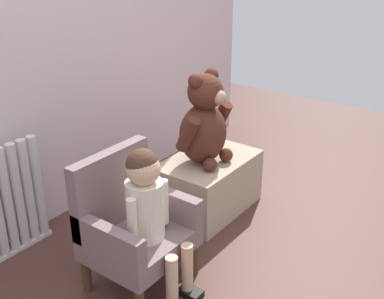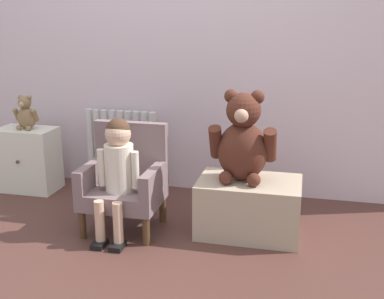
{
  "view_description": "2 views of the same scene",
  "coord_description": "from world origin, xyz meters",
  "px_view_note": "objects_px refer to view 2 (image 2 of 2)",
  "views": [
    {
      "loc": [
        -1.49,
        -0.85,
        1.52
      ],
      "look_at": [
        0.3,
        0.48,
        0.53
      ],
      "focal_mm": 45.0,
      "sensor_mm": 36.0,
      "label": 1
    },
    {
      "loc": [
        0.89,
        -2.09,
        1.27
      ],
      "look_at": [
        0.29,
        0.47,
        0.53
      ],
      "focal_mm": 45.0,
      "sensor_mm": 36.0,
      "label": 2
    }
  ],
  "objects_px": {
    "child_figure": "(118,162)",
    "small_teddy_bear": "(26,114)",
    "child_armchair": "(125,180)",
    "small_dresser": "(29,159)",
    "radiator": "(121,150)",
    "large_teddy_bear": "(243,141)",
    "low_bench": "(249,207)"
  },
  "relations": [
    {
      "from": "child_figure",
      "to": "small_teddy_bear",
      "type": "bearing_deg",
      "value": 148.89
    },
    {
      "from": "small_dresser",
      "to": "child_armchair",
      "type": "bearing_deg",
      "value": -25.75
    },
    {
      "from": "small_dresser",
      "to": "low_bench",
      "type": "relative_size",
      "value": 0.78
    },
    {
      "from": "low_bench",
      "to": "large_teddy_bear",
      "type": "bearing_deg",
      "value": 178.38
    },
    {
      "from": "child_armchair",
      "to": "child_figure",
      "type": "distance_m",
      "value": 0.19
    },
    {
      "from": "small_dresser",
      "to": "child_figure",
      "type": "bearing_deg",
      "value": -30.92
    },
    {
      "from": "radiator",
      "to": "low_bench",
      "type": "height_order",
      "value": "radiator"
    },
    {
      "from": "child_figure",
      "to": "small_teddy_bear",
      "type": "relative_size",
      "value": 2.83
    },
    {
      "from": "child_armchair",
      "to": "large_teddy_bear",
      "type": "relative_size",
      "value": 1.2
    },
    {
      "from": "low_bench",
      "to": "large_teddy_bear",
      "type": "xyz_separation_m",
      "value": [
        -0.05,
        0.0,
        0.4
      ]
    },
    {
      "from": "child_armchair",
      "to": "low_bench",
      "type": "distance_m",
      "value": 0.76
    },
    {
      "from": "small_dresser",
      "to": "child_armchair",
      "type": "distance_m",
      "value": 1.04
    },
    {
      "from": "child_armchair",
      "to": "child_figure",
      "type": "bearing_deg",
      "value": -90.0
    },
    {
      "from": "small_dresser",
      "to": "child_armchair",
      "type": "xyz_separation_m",
      "value": [
        0.94,
        -0.45,
        0.07
      ]
    },
    {
      "from": "radiator",
      "to": "large_teddy_bear",
      "type": "relative_size",
      "value": 1.11
    },
    {
      "from": "radiator",
      "to": "large_teddy_bear",
      "type": "xyz_separation_m",
      "value": [
        0.98,
        -0.57,
        0.27
      ]
    },
    {
      "from": "child_figure",
      "to": "low_bench",
      "type": "xyz_separation_m",
      "value": [
        0.74,
        0.19,
        -0.29
      ]
    },
    {
      "from": "small_dresser",
      "to": "child_figure",
      "type": "xyz_separation_m",
      "value": [
        0.94,
        -0.56,
        0.22
      ]
    },
    {
      "from": "child_figure",
      "to": "small_teddy_bear",
      "type": "height_order",
      "value": "small_teddy_bear"
    },
    {
      "from": "small_teddy_bear",
      "to": "child_figure",
      "type": "bearing_deg",
      "value": -31.11
    },
    {
      "from": "child_figure",
      "to": "low_bench",
      "type": "distance_m",
      "value": 0.82
    },
    {
      "from": "small_dresser",
      "to": "small_teddy_bear",
      "type": "distance_m",
      "value": 0.34
    },
    {
      "from": "large_teddy_bear",
      "to": "small_teddy_bear",
      "type": "bearing_deg",
      "value": 167.37
    },
    {
      "from": "radiator",
      "to": "small_teddy_bear",
      "type": "relative_size",
      "value": 2.39
    },
    {
      "from": "large_teddy_bear",
      "to": "low_bench",
      "type": "bearing_deg",
      "value": -1.62
    },
    {
      "from": "small_teddy_bear",
      "to": "radiator",
      "type": "bearing_deg",
      "value": 17.6
    },
    {
      "from": "large_teddy_bear",
      "to": "small_teddy_bear",
      "type": "relative_size",
      "value": 2.15
    },
    {
      "from": "child_figure",
      "to": "child_armchair",
      "type": "bearing_deg",
      "value": 90.0
    },
    {
      "from": "small_teddy_bear",
      "to": "child_armchair",
      "type": "bearing_deg",
      "value": -25.86
    },
    {
      "from": "child_figure",
      "to": "small_dresser",
      "type": "bearing_deg",
      "value": 149.08
    },
    {
      "from": "large_teddy_bear",
      "to": "small_teddy_bear",
      "type": "distance_m",
      "value": 1.66
    },
    {
      "from": "radiator",
      "to": "child_figure",
      "type": "bearing_deg",
      "value": -69.76
    }
  ]
}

